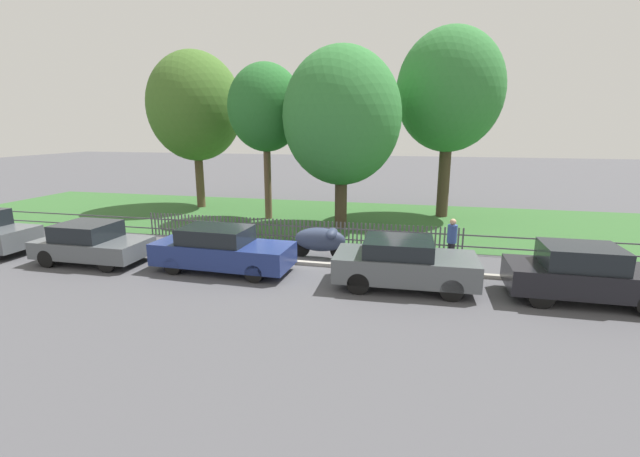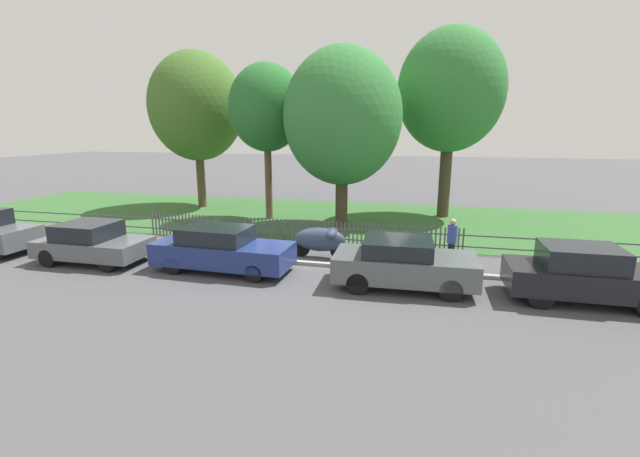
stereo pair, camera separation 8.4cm
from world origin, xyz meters
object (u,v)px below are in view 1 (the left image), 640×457
parked_car_navy_estate (222,249)px  tree_behind_motorcycle (266,108)px  parked_car_black_saloon (92,243)px  tree_mid_park (342,117)px  parked_car_red_compact (403,263)px  tree_nearest_kerb (195,107)px  covered_motorcycle (321,239)px  parked_car_white_van (584,274)px  pedestrian_near_fence (452,239)px  tree_far_left (450,91)px

parked_car_navy_estate → tree_behind_motorcycle: 9.63m
parked_car_black_saloon → parked_car_navy_estate: size_ratio=0.82×
tree_mid_park → parked_car_black_saloon: bearing=-135.3°
parked_car_black_saloon → parked_car_red_compact: bearing=0.1°
tree_nearest_kerb → covered_motorcycle: bearing=-42.3°
parked_car_navy_estate → parked_car_white_van: 10.59m
parked_car_red_compact → pedestrian_near_fence: pedestrian_near_fence is taller
parked_car_white_van → parked_car_red_compact: bearing=-179.9°
tree_behind_motorcycle → tree_far_left: bearing=16.5°
parked_car_red_compact → tree_mid_park: bearing=112.1°
tree_nearest_kerb → pedestrian_near_fence: tree_nearest_kerb is taller
parked_car_white_van → tree_nearest_kerb: (-16.99, 10.68, 4.96)m
parked_car_red_compact → tree_mid_park: 9.07m
tree_behind_motorcycle → tree_mid_park: (3.98, -1.07, -0.46)m
covered_motorcycle → tree_nearest_kerb: 13.48m
parked_car_black_saloon → parked_car_navy_estate: (4.80, 0.17, 0.03)m
parked_car_red_compact → tree_mid_park: (-3.20, 7.32, 4.31)m
pedestrian_near_fence → parked_car_black_saloon: bearing=82.3°
parked_car_black_saloon → tree_far_left: (12.21, 11.01, 5.66)m
parked_car_black_saloon → tree_far_left: bearing=41.9°
covered_motorcycle → pedestrian_near_fence: bearing=1.8°
parked_car_white_van → covered_motorcycle: 8.07m
tree_far_left → pedestrian_near_fence: size_ratio=5.85×
tree_mid_park → pedestrian_near_fence: bearing=-45.7°
tree_nearest_kerb → parked_car_white_van: bearing=-32.2°
tree_mid_park → parked_car_white_van: bearing=-42.6°
tree_far_left → parked_car_red_compact: bearing=-98.2°
parked_car_red_compact → tree_far_left: bearing=80.3°
parked_car_navy_estate → pedestrian_near_fence: (7.34, 2.35, 0.18)m
covered_motorcycle → tree_far_left: tree_far_left is taller
parked_car_black_saloon → pedestrian_near_fence: size_ratio=2.32×
parked_car_white_van → tree_nearest_kerb: bearing=148.0°
pedestrian_near_fence → covered_motorcycle: bearing=73.5°
tree_mid_park → tree_nearest_kerb: bearing=159.6°
covered_motorcycle → pedestrian_near_fence: size_ratio=1.26×
parked_car_black_saloon → tree_nearest_kerb: 11.94m
parked_car_navy_estate → pedestrian_near_fence: 7.71m
parked_car_black_saloon → parked_car_navy_estate: 4.80m
parked_car_red_compact → parked_car_white_van: bearing=-1.5°
tree_behind_motorcycle → parked_car_red_compact: bearing=-49.4°
covered_motorcycle → tree_behind_motorcycle: tree_behind_motorcycle is taller
tree_behind_motorcycle → pedestrian_near_fence: (8.69, -5.89, -4.60)m
tree_far_left → pedestrian_near_fence: tree_far_left is taller
parked_car_red_compact → parked_car_navy_estate: bearing=177.1°
tree_behind_motorcycle → parked_car_white_van: bearing=-35.1°
parked_car_navy_estate → tree_mid_park: size_ratio=0.56×
parked_car_navy_estate → tree_behind_motorcycle: tree_behind_motorcycle is taller
parked_car_black_saloon → tree_behind_motorcycle: bearing=67.6°
tree_nearest_kerb → tree_mid_park: 9.67m
parked_car_navy_estate → tree_mid_park: (2.63, 7.18, 4.32)m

